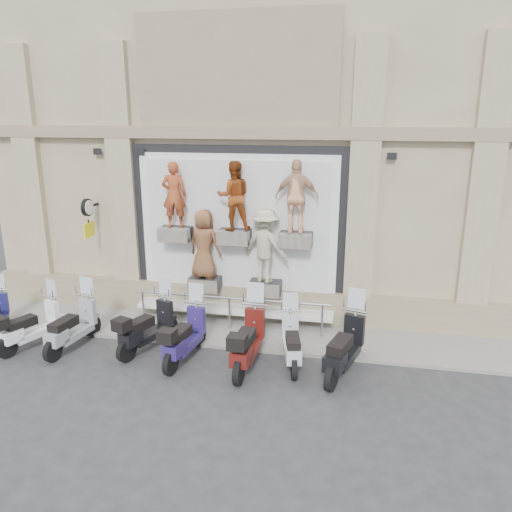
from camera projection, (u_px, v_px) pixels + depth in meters
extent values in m
plane|color=#2D2D2F|center=(206.00, 370.00, 10.69)|extent=(90.00, 90.00, 0.00)
cube|color=gray|center=(231.00, 328.00, 12.66)|extent=(16.00, 2.20, 0.08)
cube|color=black|center=(238.00, 230.00, 12.82)|extent=(5.60, 0.10, 4.30)
cube|color=white|center=(237.00, 231.00, 12.76)|extent=(5.10, 0.06, 3.90)
cube|color=white|center=(237.00, 231.00, 12.73)|extent=(4.70, 0.04, 3.60)
cube|color=white|center=(235.00, 308.00, 12.98)|extent=(5.10, 0.75, 0.10)
cube|color=#28282B|center=(176.00, 234.00, 12.79)|extent=(0.80, 0.50, 0.35)
imported|color=#B64D26|center=(174.00, 195.00, 12.52)|extent=(0.67, 0.51, 1.66)
cube|color=#28282B|center=(234.00, 237.00, 12.49)|extent=(0.80, 0.50, 0.35)
imported|color=brown|center=(234.00, 196.00, 12.21)|extent=(0.99, 0.87, 1.70)
cube|color=#28282B|center=(296.00, 240.00, 12.19)|extent=(0.80, 0.50, 0.35)
imported|color=#F0B78D|center=(297.00, 197.00, 11.90)|extent=(1.05, 0.48, 1.77)
cube|color=#28282B|center=(205.00, 284.00, 13.00)|extent=(0.80, 0.50, 0.35)
imported|color=brown|center=(204.00, 244.00, 12.71)|extent=(0.98, 0.76, 1.78)
cube|color=#28282B|center=(265.00, 288.00, 12.69)|extent=(0.80, 0.50, 0.35)
imported|color=beige|center=(266.00, 246.00, 12.39)|extent=(1.37, 1.05, 1.86)
cube|color=black|center=(92.00, 206.00, 13.20)|extent=(0.06, 0.56, 0.06)
cylinder|color=black|center=(87.00, 207.00, 12.94)|extent=(0.10, 0.46, 0.46)
cube|color=yellow|center=(89.00, 230.00, 13.11)|extent=(0.04, 0.50, 0.38)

